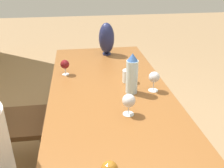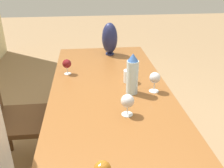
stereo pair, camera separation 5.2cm
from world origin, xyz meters
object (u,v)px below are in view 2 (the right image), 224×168
at_px(water_bottle, 132,74).
at_px(wine_glass_0, 128,101).
at_px(wine_glass_3, 155,78).
at_px(chair_far, 11,115).
at_px(vase, 110,38).
at_px(wine_glass_4, 67,64).
at_px(water_tumbler, 129,76).

height_order(water_bottle, wine_glass_0, water_bottle).
distance_m(water_bottle, wine_glass_3, 0.17).
bearing_deg(chair_far, water_bottle, -101.51).
bearing_deg(chair_far, wine_glass_0, -118.84).
height_order(vase, wine_glass_4, vase).
bearing_deg(water_bottle, water_tumbler, -2.43).
bearing_deg(water_tumbler, wine_glass_3, -138.45).
height_order(water_tumbler, chair_far, chair_far).
height_order(vase, wine_glass_0, vase).
relative_size(wine_glass_3, wine_glass_4, 1.16).
xyz_separation_m(water_bottle, wine_glass_3, (0.00, -0.16, -0.04)).
bearing_deg(wine_glass_0, vase, -0.20).
bearing_deg(wine_glass_3, wine_glass_4, 58.88).
distance_m(wine_glass_0, wine_glass_4, 0.77).
xyz_separation_m(water_tumbler, vase, (0.66, 0.08, 0.12)).
bearing_deg(wine_glass_0, water_tumbler, -10.64).
xyz_separation_m(wine_glass_0, wine_glass_3, (0.28, -0.24, 0.01)).
bearing_deg(water_bottle, wine_glass_4, 50.75).
relative_size(wine_glass_0, wine_glass_4, 1.07).
bearing_deg(wine_glass_4, water_bottle, -129.25).
height_order(water_tumbler, wine_glass_3, wine_glass_3).
xyz_separation_m(water_bottle, vase, (0.83, 0.07, 0.02)).
bearing_deg(wine_glass_4, wine_glass_3, -121.12).
relative_size(vase, chair_far, 0.34).
distance_m(wine_glass_0, wine_glass_3, 0.37).
relative_size(wine_glass_4, chair_far, 0.14).
relative_size(wine_glass_3, chair_far, 0.16).
relative_size(water_bottle, wine_glass_0, 2.15).
bearing_deg(wine_glass_3, vase, 15.83).
relative_size(water_bottle, vase, 0.92).
bearing_deg(vase, chair_far, 127.21).
xyz_separation_m(wine_glass_0, wine_glass_4, (0.66, 0.39, -0.00)).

